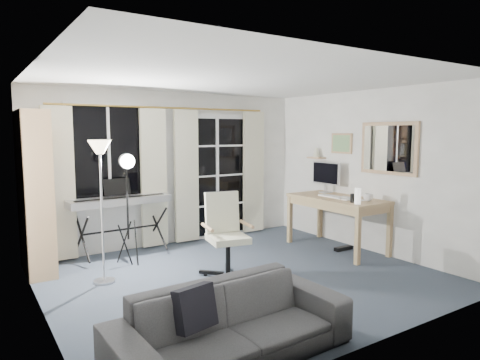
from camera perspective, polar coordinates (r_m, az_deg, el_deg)
name	(u,v)px	position (r m, az deg, el deg)	size (l,w,h in m)	color
floor	(243,277)	(5.42, 0.46, -12.86)	(4.50, 4.00, 0.02)	#35404D
window	(108,151)	(6.49, -17.16, 3.66)	(1.20, 0.08, 1.40)	white
french_door	(216,177)	(7.23, -3.19, 0.41)	(1.32, 0.09, 2.11)	white
curtains	(170,176)	(6.74, -9.36, 0.49)	(3.60, 0.07, 2.13)	gold
bookshelf	(32,197)	(5.96, -25.99, -2.03)	(0.34, 0.95, 2.05)	tan
torchiere_lamp	(100,169)	(5.19, -18.12, 1.45)	(0.31, 0.31, 1.69)	#B2B2B7
keyboard_piano	(120,202)	(6.32, -15.67, -2.84)	(1.45, 0.74, 1.04)	black
studio_light	(127,174)	(5.80, -14.83, 0.76)	(0.31, 0.31, 1.53)	black
office_chair	(225,227)	(5.33, -2.07, -6.26)	(0.72, 0.71, 1.04)	black
desk	(337,204)	(6.63, 12.82, -3.10)	(0.76, 1.50, 0.80)	#A67A55
monitor	(326,174)	(7.03, 11.40, 0.78)	(0.19, 0.58, 0.50)	silver
desk_clutter	(346,211)	(6.43, 13.91, -4.09)	(0.47, 0.91, 1.02)	white
mug	(368,197)	(6.34, 16.73, -2.12)	(0.13, 0.10, 0.13)	silver
wall_mirror	(389,148)	(6.39, 19.20, 4.00)	(0.04, 0.94, 0.74)	tan
framed_print	(342,143)	(6.98, 13.40, 4.77)	(0.03, 0.42, 0.32)	tan
wall_shelf	(316,154)	(7.30, 10.14, 3.39)	(0.16, 0.30, 0.18)	tan
sofa	(232,312)	(3.49, -1.08, -17.17)	(1.96, 0.63, 0.76)	#2D2D2F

